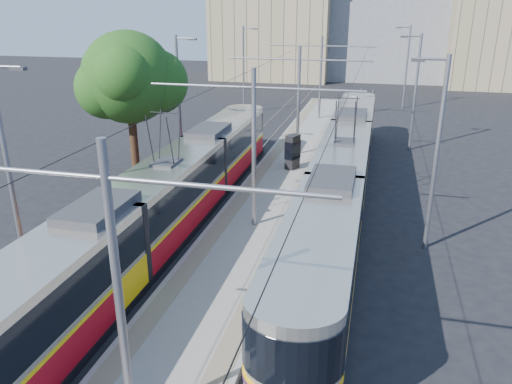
# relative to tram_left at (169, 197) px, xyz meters

# --- Properties ---
(ground) EXTENTS (160.00, 160.00, 0.00)m
(ground) POSITION_rel_tram_left_xyz_m (3.60, -6.82, -1.71)
(ground) COLOR black
(ground) RESTS_ON ground
(platform) EXTENTS (4.00, 50.00, 0.30)m
(platform) POSITION_rel_tram_left_xyz_m (3.60, 10.18, -1.56)
(platform) COLOR gray
(platform) RESTS_ON ground
(tactile_strip_left) EXTENTS (0.70, 50.00, 0.01)m
(tactile_strip_left) POSITION_rel_tram_left_xyz_m (2.15, 10.18, -1.40)
(tactile_strip_left) COLOR gray
(tactile_strip_left) RESTS_ON platform
(tactile_strip_right) EXTENTS (0.70, 50.00, 0.01)m
(tactile_strip_right) POSITION_rel_tram_left_xyz_m (5.05, 10.18, -1.40)
(tactile_strip_right) COLOR gray
(tactile_strip_right) RESTS_ON platform
(rails) EXTENTS (8.71, 70.00, 0.03)m
(rails) POSITION_rel_tram_left_xyz_m (3.60, 10.18, -1.69)
(rails) COLOR gray
(rails) RESTS_ON ground
(track_arrow) EXTENTS (1.20, 5.00, 0.01)m
(track_arrow) POSITION_rel_tram_left_xyz_m (0.00, -9.82, -1.70)
(track_arrow) COLOR silver
(track_arrow) RESTS_ON ground
(tram_left) EXTENTS (2.43, 28.06, 5.50)m
(tram_left) POSITION_rel_tram_left_xyz_m (0.00, 0.00, 0.00)
(tram_left) COLOR black
(tram_left) RESTS_ON ground
(tram_right) EXTENTS (2.43, 31.57, 5.50)m
(tram_right) POSITION_rel_tram_left_xyz_m (7.20, 5.37, 0.15)
(tram_right) COLOR black
(tram_right) RESTS_ON ground
(catenary) EXTENTS (9.20, 70.00, 7.00)m
(catenary) POSITION_rel_tram_left_xyz_m (3.60, 7.34, 2.81)
(catenary) COLOR slate
(catenary) RESTS_ON platform
(street_lamps) EXTENTS (15.18, 38.22, 8.00)m
(street_lamps) POSITION_rel_tram_left_xyz_m (3.60, 14.18, 2.47)
(street_lamps) COLOR slate
(street_lamps) RESTS_ON ground
(shelter) EXTENTS (0.89, 1.09, 2.09)m
(shelter) POSITION_rel_tram_left_xyz_m (3.85, 9.90, -0.32)
(shelter) COLOR black
(shelter) RESTS_ON platform
(tree) EXTENTS (5.83, 5.39, 8.47)m
(tree) POSITION_rel_tram_left_xyz_m (-5.05, 7.65, 4.02)
(tree) COLOR #382314
(tree) RESTS_ON ground
(building_left) EXTENTS (16.32, 12.24, 13.75)m
(building_left) POSITION_rel_tram_left_xyz_m (-6.40, 53.18, 5.18)
(building_left) COLOR tan
(building_left) RESTS_ON ground
(building_centre) EXTENTS (18.36, 14.28, 14.59)m
(building_centre) POSITION_rel_tram_left_xyz_m (9.60, 57.18, 5.59)
(building_centre) COLOR gray
(building_centre) RESTS_ON ground
(building_right) EXTENTS (14.28, 10.20, 12.17)m
(building_right) POSITION_rel_tram_left_xyz_m (23.60, 51.18, 4.38)
(building_right) COLOR tan
(building_right) RESTS_ON ground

